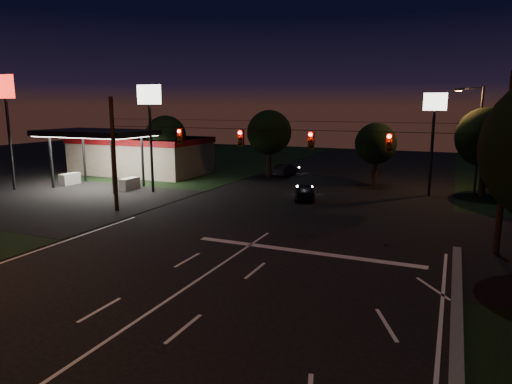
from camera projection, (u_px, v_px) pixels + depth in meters
The scene contains 17 objects.
ground at pixel (100, 346), 14.19m from camera, with size 140.00×140.00×0.00m, color black.
cross_street_left at pixel (46, 200), 36.46m from camera, with size 20.00×16.00×0.02m, color black.
stop_bar at pixel (304, 252), 23.38m from camera, with size 12.00×0.50×0.01m, color silver.
utility_pole_right at pixel (496, 254), 23.00m from camera, with size 0.30×0.30×9.00m, color black.
utility_pole_left at pixel (117, 211), 32.42m from camera, with size 0.28×0.28×8.00m, color black.
signal_span at pixel (275, 138), 26.66m from camera, with size 24.00×0.40×1.56m.
gas_station at pixel (139, 152), 49.71m from camera, with size 14.20×16.10×5.25m.
pole_sign_left_near at pixel (150, 111), 38.22m from camera, with size 2.20×0.30×9.10m.
pole_sign_left_far at pixel (6, 103), 39.20m from camera, with size 2.00×0.30×10.00m.
pole_sign_right at pixel (434, 120), 36.93m from camera, with size 1.80×0.30×8.40m.
street_light_right_far at pixel (476, 132), 37.65m from camera, with size 2.20×0.35×9.00m.
tree_far_a at pixel (167, 136), 47.59m from camera, with size 4.20×4.20×6.42m.
tree_far_b at pixel (270, 133), 47.22m from camera, with size 4.60×4.60×6.98m.
tree_far_c at pixel (376, 144), 42.11m from camera, with size 3.80×3.80×5.86m.
tree_far_d at pixel (487, 138), 36.63m from camera, with size 4.80×4.80×7.30m.
car_oncoming_a at pixel (305, 191), 36.35m from camera, with size 1.54×3.83×1.31m, color black.
car_oncoming_b at pixel (286, 170), 48.96m from camera, with size 1.34×3.85×1.27m, color black.
Camera 1 is at (9.69, -10.03, 7.34)m, focal length 32.00 mm.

